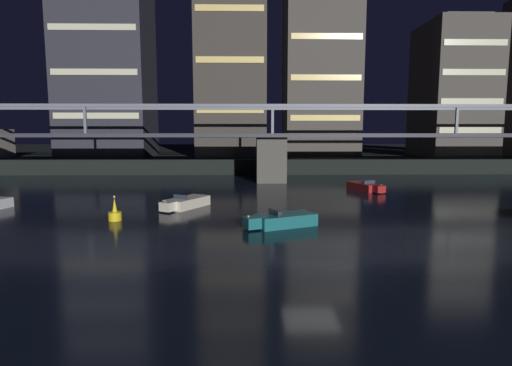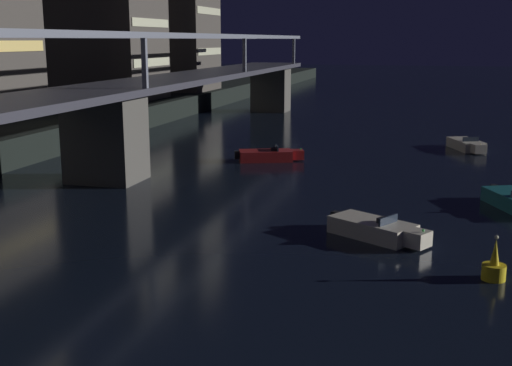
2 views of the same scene
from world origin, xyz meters
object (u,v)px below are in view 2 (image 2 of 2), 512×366
at_px(speedboat_mid_left, 467,145).
at_px(river_bridge, 104,111).
at_px(speedboat_near_right, 376,229).
at_px(tower_east_tall, 101,2).
at_px(channel_buoy, 494,268).
at_px(speedboat_mid_center, 268,155).

bearing_deg(speedboat_mid_left, river_bridge, 129.38).
bearing_deg(speedboat_near_right, river_bridge, 66.02).
xyz_separation_m(tower_east_tall, speedboat_mid_left, (-11.80, -39.28, -12.58)).
xyz_separation_m(river_bridge, channel_buoy, (-12.14, -22.65, -4.03)).
height_order(speedboat_mid_left, speedboat_mid_center, same).
bearing_deg(tower_east_tall, channel_buoy, -137.59).
height_order(speedboat_mid_left, channel_buoy, channel_buoy).
bearing_deg(channel_buoy, speedboat_near_right, 48.82).
height_order(speedboat_near_right, speedboat_mid_left, same).
bearing_deg(speedboat_mid_left, channel_buoy, 179.55).
relative_size(river_bridge, channel_buoy, 52.56).
bearing_deg(speedboat_mid_left, tower_east_tall, 73.28).
xyz_separation_m(tower_east_tall, speedboat_near_right, (-38.54, -34.25, -12.58)).
relative_size(tower_east_tall, speedboat_mid_left, 4.32).
bearing_deg(tower_east_tall, speedboat_mid_center, -130.46).
bearing_deg(channel_buoy, speedboat_mid_left, -0.45).
relative_size(speedboat_near_right, speedboat_mid_left, 0.96).
xyz_separation_m(speedboat_near_right, speedboat_mid_left, (26.74, -5.04, 0.00)).
bearing_deg(tower_east_tall, speedboat_mid_left, -106.72).
relative_size(river_bridge, tower_east_tall, 4.23).
height_order(speedboat_near_right, channel_buoy, channel_buoy).
bearing_deg(speedboat_mid_left, speedboat_mid_center, 122.36).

